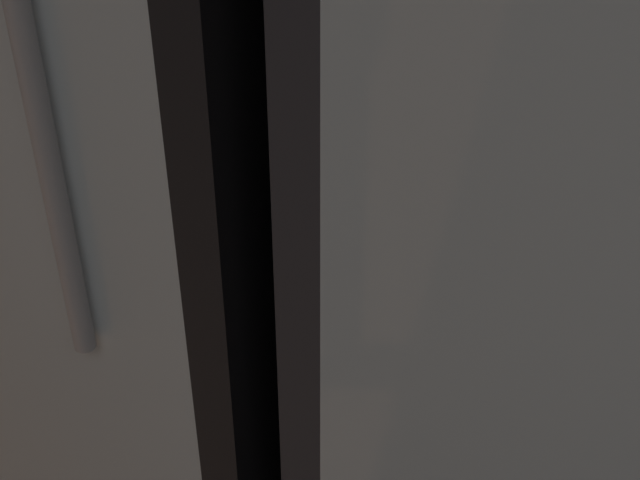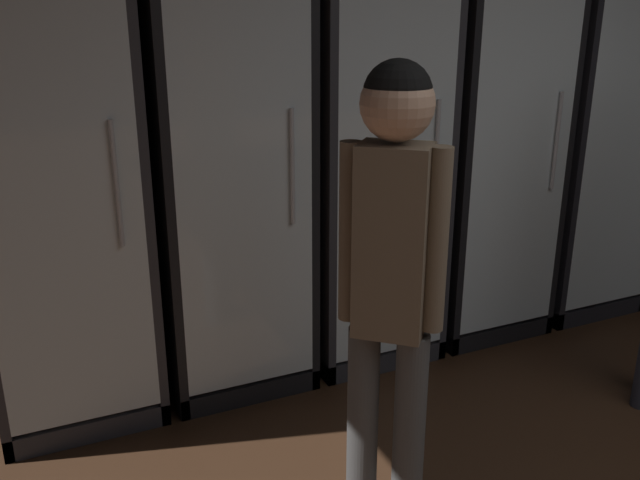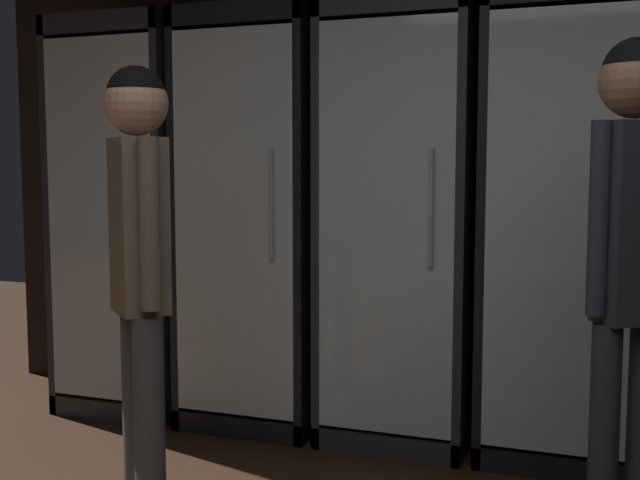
{
  "view_description": "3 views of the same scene",
  "coord_description": "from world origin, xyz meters",
  "px_view_note": "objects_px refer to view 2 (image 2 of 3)",
  "views": [
    {
      "loc": [
        -0.7,
        1.87,
        1.35
      ],
      "look_at": [
        -0.83,
        2.33,
        1.05
      ],
      "focal_mm": 44.82,
      "sensor_mm": 36.0,
      "label": 1
    },
    {
      "loc": [
        -2.13,
        -0.26,
        1.76
      ],
      "look_at": [
        -0.93,
        2.38,
        0.77
      ],
      "focal_mm": 38.04,
      "sensor_mm": 36.0,
      "label": 2
    },
    {
      "loc": [
        0.37,
        -0.91,
        1.31
      ],
      "look_at": [
        -0.95,
        2.68,
        0.93
      ],
      "focal_mm": 44.6,
      "sensor_mm": 36.0,
      "label": 3
    }
  ],
  "objects_px": {
    "cooler_left": "(223,180)",
    "cooler_center": "(361,169)",
    "cooler_far_left": "(57,199)",
    "cooler_far_right": "(579,145)",
    "cooler_right": "(479,157)",
    "shopper_far": "(391,266)"
  },
  "relations": [
    {
      "from": "cooler_right",
      "to": "cooler_center",
      "type": "bearing_deg",
      "value": -179.91
    },
    {
      "from": "cooler_far_left",
      "to": "cooler_left",
      "type": "distance_m",
      "value": 0.73
    },
    {
      "from": "cooler_center",
      "to": "cooler_far_right",
      "type": "xyz_separation_m",
      "value": [
        1.46,
        0.0,
        0.01
      ]
    },
    {
      "from": "cooler_center",
      "to": "cooler_far_right",
      "type": "height_order",
      "value": "same"
    },
    {
      "from": "cooler_center",
      "to": "shopper_far",
      "type": "relative_size",
      "value": 1.25
    },
    {
      "from": "cooler_left",
      "to": "shopper_far",
      "type": "distance_m",
      "value": 1.33
    },
    {
      "from": "cooler_left",
      "to": "cooler_center",
      "type": "bearing_deg",
      "value": -0.02
    },
    {
      "from": "cooler_center",
      "to": "cooler_far_right",
      "type": "bearing_deg",
      "value": 0.0
    },
    {
      "from": "cooler_far_right",
      "to": "cooler_center",
      "type": "bearing_deg",
      "value": -180.0
    },
    {
      "from": "cooler_left",
      "to": "cooler_center",
      "type": "height_order",
      "value": "same"
    },
    {
      "from": "cooler_right",
      "to": "cooler_far_right",
      "type": "height_order",
      "value": "same"
    },
    {
      "from": "cooler_right",
      "to": "cooler_left",
      "type": "bearing_deg",
      "value": -179.96
    },
    {
      "from": "cooler_far_left",
      "to": "shopper_far",
      "type": "xyz_separation_m",
      "value": [
        0.86,
        -1.32,
        0.02
      ]
    },
    {
      "from": "cooler_far_left",
      "to": "cooler_center",
      "type": "distance_m",
      "value": 1.46
    },
    {
      "from": "cooler_center",
      "to": "cooler_far_left",
      "type": "bearing_deg",
      "value": 179.99
    },
    {
      "from": "cooler_right",
      "to": "cooler_far_right",
      "type": "relative_size",
      "value": 1.0
    },
    {
      "from": "cooler_far_left",
      "to": "cooler_center",
      "type": "height_order",
      "value": "same"
    },
    {
      "from": "cooler_far_left",
      "to": "cooler_left",
      "type": "xyz_separation_m",
      "value": [
        0.73,
        0.0,
        0.01
      ]
    },
    {
      "from": "cooler_far_left",
      "to": "cooler_far_right",
      "type": "xyz_separation_m",
      "value": [
        2.92,
        -0.0,
        0.0
      ]
    },
    {
      "from": "cooler_far_right",
      "to": "shopper_far",
      "type": "height_order",
      "value": "cooler_far_right"
    },
    {
      "from": "cooler_left",
      "to": "cooler_right",
      "type": "height_order",
      "value": "same"
    },
    {
      "from": "cooler_left",
      "to": "cooler_far_right",
      "type": "distance_m",
      "value": 2.19
    }
  ]
}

